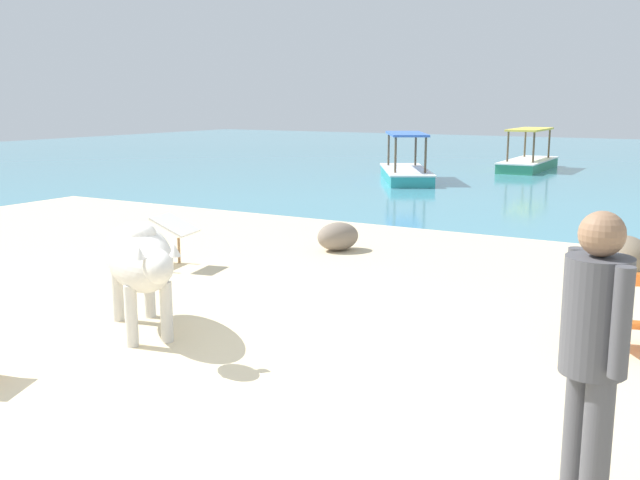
% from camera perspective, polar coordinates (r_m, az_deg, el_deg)
% --- Properties ---
extents(sand_beach, '(18.00, 14.00, 0.04)m').
position_cam_1_polar(sand_beach, '(6.20, -12.43, -9.60)').
color(sand_beach, beige).
rests_on(sand_beach, ground).
extents(water_surface, '(60.00, 36.00, 0.03)m').
position_cam_1_polar(water_surface, '(26.63, 21.57, 5.51)').
color(water_surface, teal).
rests_on(water_surface, ground).
extents(cow, '(1.75, 1.44, 1.07)m').
position_cam_1_polar(cow, '(6.83, -14.01, -1.40)').
color(cow, beige).
rests_on(cow, sand_beach).
extents(deck_chair_near, '(0.86, 0.69, 0.68)m').
position_cam_1_polar(deck_chair_near, '(9.54, -12.11, 0.17)').
color(deck_chair_near, olive).
rests_on(deck_chair_near, sand_beach).
extents(deck_chair_far, '(0.72, 0.88, 0.68)m').
position_cam_1_polar(deck_chair_far, '(6.90, 23.64, -4.64)').
color(deck_chair_far, olive).
rests_on(deck_chair_far, sand_beach).
extents(person_standing, '(0.36, 0.41, 1.62)m').
position_cam_1_polar(person_standing, '(3.80, 20.73, -7.93)').
color(person_standing, '#4C4C51').
rests_on(person_standing, sand_beach).
extents(shore_rock_large, '(0.81, 0.91, 0.48)m').
position_cam_1_polar(shore_rock_large, '(9.77, 22.88, -1.08)').
color(shore_rock_large, '#756651').
rests_on(shore_rock_large, sand_beach).
extents(shore_rock_medium, '(0.70, 0.78, 0.41)m').
position_cam_1_polar(shore_rock_medium, '(10.40, 1.42, 0.28)').
color(shore_rock_medium, gray).
rests_on(shore_rock_medium, sand_beach).
extents(boat_green, '(1.23, 3.69, 1.29)m').
position_cam_1_polar(boat_green, '(23.79, 16.08, 5.99)').
color(boat_green, '#338E66').
rests_on(boat_green, water_surface).
extents(boat_teal, '(2.81, 3.76, 1.29)m').
position_cam_1_polar(boat_teal, '(19.92, 6.76, 5.46)').
color(boat_teal, teal).
rests_on(boat_teal, water_surface).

